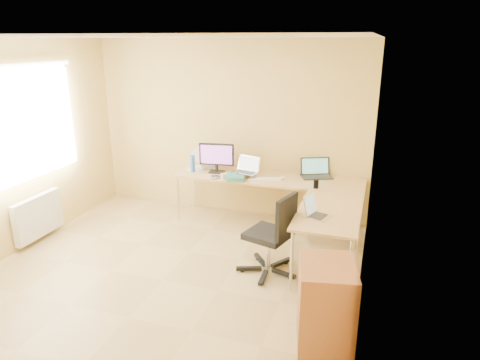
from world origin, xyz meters
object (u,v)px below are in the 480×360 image
(mug, at_px, (223,176))
(desk_fan, at_px, (200,158))
(laptop_black, at_px, (317,168))
(water_bottle, at_px, (193,164))
(desk_main, at_px, (268,201))
(office_chair, at_px, (268,232))
(laptop_center, at_px, (245,165))
(laptop_return, at_px, (318,208))
(cabinet, at_px, (325,306))
(keyboard, at_px, (265,179))
(desk_return, at_px, (327,240))
(monitor, at_px, (217,158))

(mug, xyz_separation_m, desk_fan, (-0.52, 0.42, 0.11))
(laptop_black, distance_m, water_bottle, 1.79)
(desk_main, height_order, water_bottle, water_bottle)
(desk_fan, relative_size, office_chair, 0.30)
(laptop_black, bearing_deg, laptop_center, 171.39)
(desk_fan, distance_m, laptop_return, 2.38)
(desk_main, xyz_separation_m, cabinet, (1.13, -2.31, -0.01))
(laptop_center, xyz_separation_m, keyboard, (0.30, -0.06, -0.16))
(desk_return, bearing_deg, desk_main, 134.27)
(monitor, distance_m, cabinet, 3.04)
(desk_main, bearing_deg, monitor, -178.67)
(laptop_black, relative_size, mug, 4.76)
(water_bottle, height_order, office_chair, office_chair)
(desk_main, height_order, cabinet, cabinet)
(cabinet, bearing_deg, mug, 118.11)
(desk_fan, bearing_deg, desk_return, -29.96)
(laptop_center, bearing_deg, desk_fan, -179.19)
(laptop_black, relative_size, water_bottle, 1.69)
(water_bottle, xyz_separation_m, laptop_return, (1.99, -1.13, -0.02))
(water_bottle, bearing_deg, monitor, 13.30)
(mug, bearing_deg, desk_fan, 141.09)
(laptop_black, bearing_deg, laptop_return, -105.70)
(laptop_center, xyz_separation_m, cabinet, (1.44, -2.24, -0.54))
(water_bottle, bearing_deg, desk_return, -23.29)
(keyboard, bearing_deg, laptop_return, -63.72)
(keyboard, distance_m, water_bottle, 1.11)
(keyboard, distance_m, office_chair, 1.23)
(desk_return, relative_size, monitor, 2.57)
(laptop_center, relative_size, cabinet, 0.44)
(water_bottle, xyz_separation_m, office_chair, (1.46, -1.19, -0.35))
(mug, relative_size, cabinet, 0.11)
(monitor, relative_size, cabinet, 0.63)
(monitor, bearing_deg, desk_return, -36.82)
(laptop_center, relative_size, keyboard, 0.78)
(laptop_center, xyz_separation_m, mug, (-0.25, -0.22, -0.13))
(laptop_black, bearing_deg, office_chair, -126.30)
(monitor, relative_size, laptop_black, 1.21)
(monitor, height_order, water_bottle, monitor)
(mug, xyz_separation_m, water_bottle, (-0.55, 0.20, 0.08))
(laptop_center, bearing_deg, desk_return, -20.38)
(water_bottle, relative_size, laptop_return, 0.83)
(desk_main, height_order, laptop_center, laptop_center)
(desk_main, bearing_deg, desk_fan, 173.64)
(desk_main, relative_size, desk_fan, 9.03)
(laptop_black, distance_m, laptop_return, 1.45)
(mug, bearing_deg, laptop_center, 41.23)
(desk_main, relative_size, laptop_return, 8.87)
(desk_main, relative_size, desk_return, 2.04)
(water_bottle, relative_size, office_chair, 0.25)
(desk_main, relative_size, laptop_black, 6.32)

